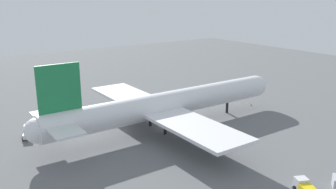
{
  "coord_description": "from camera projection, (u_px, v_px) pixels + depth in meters",
  "views": [
    {
      "loc": [
        -46.22,
        -66.49,
        30.83
      ],
      "look_at": [
        0.0,
        0.0,
        8.19
      ],
      "focal_mm": 38.39,
      "sensor_mm": 36.0,
      "label": 1
    }
  ],
  "objects": [
    {
      "name": "safety_cone_nose",
      "position": [
        251.0,
        104.0,
        103.12
      ],
      "size": [
        0.43,
        0.43,
        0.61
      ],
      "primitive_type": "cone",
      "color": "orange",
      "rests_on": "ground_plane"
    },
    {
      "name": "cargo_airplane",
      "position": [
        167.0,
        104.0,
        84.48
      ],
      "size": [
        65.89,
        52.43,
        18.2
      ],
      "color": "silver",
      "rests_on": "ground_plane"
    },
    {
      "name": "cargo_loader",
      "position": [
        28.0,
        132.0,
        80.04
      ],
      "size": [
        3.51,
        5.07,
        2.46
      ],
      "color": "silver",
      "rests_on": "ground_plane"
    },
    {
      "name": "baggage_tug",
      "position": [
        305.0,
        188.0,
        57.19
      ],
      "size": [
        3.68,
        4.84,
        2.15
      ],
      "color": "silver",
      "rests_on": "ground_plane"
    },
    {
      "name": "ground_plane",
      "position": [
        168.0,
        127.0,
        86.28
      ],
      "size": [
        263.55,
        263.55,
        0.0
      ],
      "primitive_type": "plane",
      "color": "slate"
    }
  ]
}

